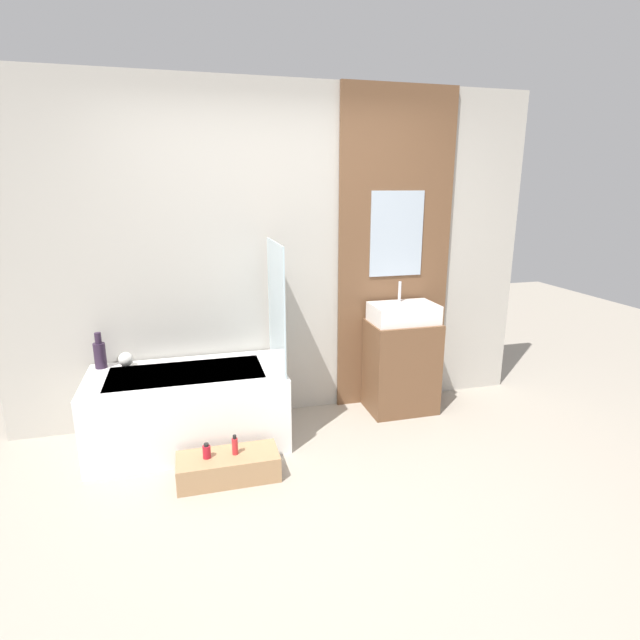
# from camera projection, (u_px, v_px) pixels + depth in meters

# --- Properties ---
(ground_plane) EXTENTS (12.00, 12.00, 0.00)m
(ground_plane) POSITION_uv_depth(u_px,v_px,m) (338.00, 525.00, 2.80)
(ground_plane) COLOR #A39989
(wall_tiled_back) EXTENTS (4.20, 0.06, 2.60)m
(wall_tiled_back) POSITION_uv_depth(u_px,v_px,m) (281.00, 257.00, 3.93)
(wall_tiled_back) COLOR #B7B2A8
(wall_tiled_back) RESTS_ON ground_plane
(wall_wood_accent) EXTENTS (0.97, 0.04, 2.60)m
(wall_wood_accent) POSITION_uv_depth(u_px,v_px,m) (395.00, 252.00, 4.12)
(wall_wood_accent) COLOR brown
(wall_wood_accent) RESTS_ON ground_plane
(bathtub) EXTENTS (1.38, 0.70, 0.55)m
(bathtub) POSITION_uv_depth(u_px,v_px,m) (189.00, 408.00, 3.63)
(bathtub) COLOR white
(bathtub) RESTS_ON ground_plane
(glass_shower_screen) EXTENTS (0.01, 0.63, 0.91)m
(glass_shower_screen) POSITION_uv_depth(u_px,v_px,m) (276.00, 305.00, 3.59)
(glass_shower_screen) COLOR silver
(glass_shower_screen) RESTS_ON bathtub
(wooden_step_bench) EXTENTS (0.65, 0.28, 0.17)m
(wooden_step_bench) POSITION_uv_depth(u_px,v_px,m) (228.00, 467.00, 3.23)
(wooden_step_bench) COLOR #A87F56
(wooden_step_bench) RESTS_ON ground_plane
(vanity_cabinet) EXTENTS (0.55, 0.40, 0.77)m
(vanity_cabinet) POSITION_uv_depth(u_px,v_px,m) (401.00, 366.00, 4.16)
(vanity_cabinet) COLOR brown
(vanity_cabinet) RESTS_ON ground_plane
(sink) EXTENTS (0.52, 0.34, 0.32)m
(sink) POSITION_uv_depth(u_px,v_px,m) (404.00, 313.00, 4.04)
(sink) COLOR white
(sink) RESTS_ON vanity_cabinet
(vase_tall_dark) EXTENTS (0.08, 0.08, 0.27)m
(vase_tall_dark) POSITION_uv_depth(u_px,v_px,m) (100.00, 354.00, 3.62)
(vase_tall_dark) COLOR #2D1E33
(vase_tall_dark) RESTS_ON bathtub
(vase_round_light) EXTENTS (0.11, 0.11, 0.11)m
(vase_round_light) POSITION_uv_depth(u_px,v_px,m) (126.00, 359.00, 3.67)
(vase_round_light) COLOR silver
(vase_round_light) RESTS_ON bathtub
(bottle_soap_primary) EXTENTS (0.05, 0.05, 0.10)m
(bottle_soap_primary) POSITION_uv_depth(u_px,v_px,m) (207.00, 451.00, 3.16)
(bottle_soap_primary) COLOR #B21928
(bottle_soap_primary) RESTS_ON wooden_step_bench
(bottle_soap_secondary) EXTENTS (0.04, 0.04, 0.13)m
(bottle_soap_secondary) POSITION_uv_depth(u_px,v_px,m) (235.00, 446.00, 3.20)
(bottle_soap_secondary) COLOR red
(bottle_soap_secondary) RESTS_ON wooden_step_bench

